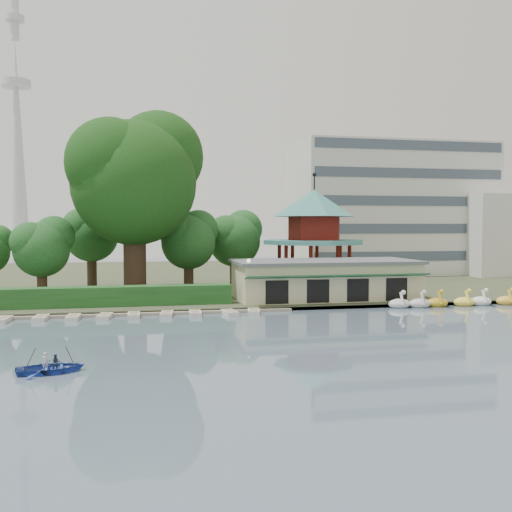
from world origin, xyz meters
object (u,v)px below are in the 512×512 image
object	(u,v)px
pavilion	(314,228)
big_tree	(136,174)
boathouse	(325,279)
rowboat_with_passengers	(51,363)
dock	(99,315)

from	to	relation	value
pavilion	big_tree	size ratio (longest dim) A/B	0.68
boathouse	rowboat_with_passengers	world-z (taller)	boathouse
dock	boathouse	bearing A→B (deg)	12.24
pavilion	boathouse	bearing A→B (deg)	-101.28
pavilion	big_tree	world-z (taller)	big_tree
rowboat_with_passengers	boathouse	bearing A→B (deg)	45.85
dock	big_tree	world-z (taller)	big_tree
boathouse	rowboat_with_passengers	xyz separation A→B (m)	(-23.24, -23.94, -1.86)
dock	pavilion	world-z (taller)	pavilion
pavilion	dock	bearing A→B (deg)	-148.34
big_tree	rowboat_with_passengers	xyz separation A→B (m)	(-4.41, -30.17, -12.76)
dock	boathouse	size ratio (longest dim) A/B	1.83
dock	boathouse	distance (m)	22.62
boathouse	rowboat_with_passengers	distance (m)	33.41
boathouse	pavilion	distance (m)	11.43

